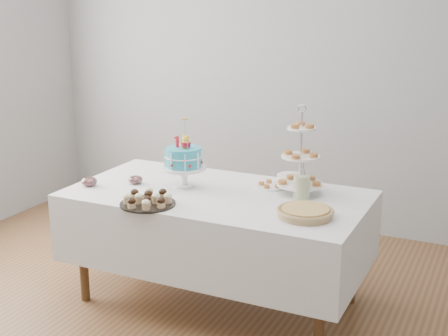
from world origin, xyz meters
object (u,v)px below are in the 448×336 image
at_px(pastry_plate, 271,185).
at_px(jam_bowl_b, 136,180).
at_px(pie, 305,212).
at_px(plate_stack, 290,180).
at_px(jam_bowl_a, 89,182).
at_px(utensil_pitcher, 302,186).
at_px(cupcake_tray, 148,199).
at_px(birthday_cake, 184,169).
at_px(table, 217,226).
at_px(tiered_stand, 301,157).

bearing_deg(pastry_plate, jam_bowl_b, -159.25).
xyz_separation_m(pie, plate_stack, (-0.29, 0.57, 0.01)).
distance_m(pie, jam_bowl_a, 1.50).
distance_m(jam_bowl_b, utensil_pitcher, 1.14).
xyz_separation_m(jam_bowl_a, utensil_pitcher, (1.37, 0.35, 0.05)).
bearing_deg(cupcake_tray, jam_bowl_b, 132.28).
distance_m(birthday_cake, plate_stack, 0.72).
distance_m(cupcake_tray, jam_bowl_a, 0.59).
xyz_separation_m(table, utensil_pitcher, (0.53, 0.11, 0.31)).
relative_size(plate_stack, utensil_pitcher, 0.77).
xyz_separation_m(cupcake_tray, pie, (0.93, 0.21, -0.01)).
bearing_deg(tiered_stand, pastry_plate, 165.33).
xyz_separation_m(table, jam_bowl_b, (-0.59, -0.05, 0.25)).
bearing_deg(jam_bowl_a, birthday_cake, 23.90).
xyz_separation_m(table, jam_bowl_a, (-0.84, -0.23, 0.26)).
xyz_separation_m(tiered_stand, jam_bowl_a, (-1.33, -0.44, -0.21)).
relative_size(table, birthday_cake, 4.21).
height_order(jam_bowl_a, utensil_pitcher, utensil_pitcher).
relative_size(birthday_cake, plate_stack, 2.52).
bearing_deg(table, utensil_pitcher, 12.05).
distance_m(pastry_plate, jam_bowl_b, 0.91).
bearing_deg(cupcake_tray, pastry_plate, 50.85).
distance_m(table, jam_bowl_a, 0.91).
bearing_deg(utensil_pitcher, pastry_plate, 173.66).
distance_m(table, plate_stack, 0.59).
distance_m(pie, pastry_plate, 0.61).
bearing_deg(jam_bowl_a, plate_stack, 26.65).
relative_size(birthday_cake, cupcake_tray, 1.34).
bearing_deg(plate_stack, pastry_plate, -133.96).
height_order(plate_stack, jam_bowl_a, plate_stack).
relative_size(birthday_cake, jam_bowl_a, 4.25).
relative_size(plate_stack, jam_bowl_b, 1.85).
bearing_deg(pie, jam_bowl_b, 173.69).
distance_m(pastry_plate, jam_bowl_a, 1.21).
relative_size(table, jam_bowl_a, 17.88).
bearing_deg(pastry_plate, birthday_cake, -155.11).
height_order(pie, tiered_stand, tiered_stand).
bearing_deg(plate_stack, jam_bowl_b, -155.86).
height_order(tiered_stand, jam_bowl_b, tiered_stand).
bearing_deg(jam_bowl_a, pastry_plate, 24.37).
bearing_deg(cupcake_tray, jam_bowl_a, 163.57).
bearing_deg(pie, pastry_plate, 130.32).
relative_size(jam_bowl_a, utensil_pitcher, 0.46).
bearing_deg(table, jam_bowl_b, -174.68).
bearing_deg(table, tiered_stand, 23.45).
height_order(table, cupcake_tray, cupcake_tray).
height_order(birthday_cake, jam_bowl_a, birthday_cake).
height_order(birthday_cake, jam_bowl_b, birthday_cake).
distance_m(table, birthday_cake, 0.44).
distance_m(plate_stack, jam_bowl_b, 1.05).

